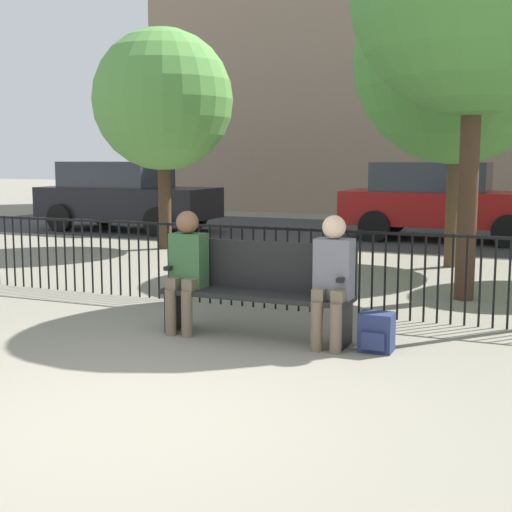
# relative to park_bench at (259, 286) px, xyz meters

# --- Properties ---
(ground_plane) EXTENTS (80.00, 80.00, 0.00)m
(ground_plane) POSITION_rel_park_bench_xyz_m (0.00, -2.40, -0.50)
(ground_plane) COLOR gray
(park_bench) EXTENTS (1.87, 0.45, 0.92)m
(park_bench) POSITION_rel_park_bench_xyz_m (0.00, 0.00, 0.00)
(park_bench) COLOR black
(park_bench) RESTS_ON ground
(seated_person_0) EXTENTS (0.34, 0.39, 1.21)m
(seated_person_0) POSITION_rel_park_bench_xyz_m (-0.72, -0.13, 0.19)
(seated_person_0) COLOR brown
(seated_person_0) RESTS_ON ground
(seated_person_1) EXTENTS (0.34, 0.39, 1.22)m
(seated_person_1) POSITION_rel_park_bench_xyz_m (0.77, -0.13, 0.19)
(seated_person_1) COLOR brown
(seated_person_1) RESTS_ON ground
(backpack) EXTENTS (0.30, 0.27, 0.35)m
(backpack) POSITION_rel_park_bench_xyz_m (1.18, -0.11, -0.32)
(backpack) COLOR navy
(backpack) RESTS_ON ground
(fence_railing) EXTENTS (9.01, 0.03, 0.95)m
(fence_railing) POSITION_rel_park_bench_xyz_m (-0.02, 1.22, 0.06)
(fence_railing) COLOR black
(fence_railing) RESTS_ON ground
(tree_0) EXTENTS (2.61, 2.61, 4.08)m
(tree_0) POSITION_rel_park_bench_xyz_m (-4.20, 5.46, 2.27)
(tree_0) COLOR #422D1E
(tree_0) RESTS_ON ground
(tree_2) EXTENTS (3.16, 3.16, 4.77)m
(tree_2) POSITION_rel_park_bench_xyz_m (1.10, 5.24, 2.69)
(tree_2) COLOR #4C3823
(tree_2) RESTS_ON ground
(street_surface) EXTENTS (24.00, 6.00, 0.01)m
(street_surface) POSITION_rel_park_bench_xyz_m (0.00, 9.60, -0.49)
(street_surface) COLOR #333335
(street_surface) RESTS_ON ground
(parked_car_0) EXTENTS (4.20, 1.94, 1.62)m
(parked_car_0) POSITION_rel_park_bench_xyz_m (0.42, 8.93, 0.35)
(parked_car_0) COLOR maroon
(parked_car_0) RESTS_ON ground
(parked_car_1) EXTENTS (4.20, 1.94, 1.62)m
(parked_car_1) POSITION_rel_park_bench_xyz_m (-6.79, 8.06, 0.35)
(parked_car_1) COLOR black
(parked_car_1) RESTS_ON ground
(building_facade) EXTENTS (20.00, 6.00, 12.05)m
(building_facade) POSITION_rel_park_bench_xyz_m (0.00, 17.60, 5.53)
(building_facade) COLOR gray
(building_facade) RESTS_ON ground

